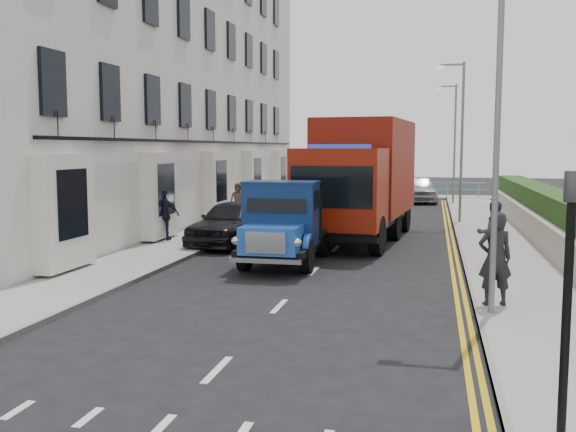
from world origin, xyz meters
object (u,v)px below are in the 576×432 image
object	(u,v)px
lamp_far	(453,137)
lamp_mid	(459,133)
lamp_near	(491,114)
red_lorry	(361,176)
bedford_lorry	(283,228)
parked_car_front	(233,222)
pedestrian_east_near	(495,259)

from	to	relation	value
lamp_far	lamp_mid	bearing A→B (deg)	-90.00
lamp_near	red_lorry	world-z (taller)	lamp_near
lamp_mid	bedford_lorry	world-z (taller)	lamp_mid
parked_car_front	lamp_near	bearing A→B (deg)	-38.83
lamp_near	lamp_mid	size ratio (longest dim) A/B	1.00
lamp_mid	parked_car_front	bearing A→B (deg)	-134.63
lamp_near	lamp_mid	xyz separation A→B (m)	(0.00, 16.00, 0.00)
lamp_near	lamp_mid	bearing A→B (deg)	90.00
parked_car_front	pedestrian_east_near	world-z (taller)	pedestrian_east_near
lamp_far	red_lorry	distance (m)	16.15
red_lorry	pedestrian_east_near	size ratio (longest dim) A/B	4.41
red_lorry	lamp_mid	bearing A→B (deg)	62.74
lamp_far	pedestrian_east_near	xyz separation A→B (m)	(0.22, -25.35, -2.91)
lamp_far	bedford_lorry	xyz separation A→B (m)	(-5.15, -21.53, -2.90)
red_lorry	lamp_far	bearing A→B (deg)	82.31
lamp_far	parked_car_front	world-z (taller)	lamp_far
pedestrian_east_near	lamp_mid	bearing A→B (deg)	-103.25
parked_car_front	pedestrian_east_near	bearing A→B (deg)	-35.64
lamp_far	red_lorry	world-z (taller)	lamp_far
lamp_far	parked_car_front	xyz separation A→B (m)	(-7.78, -17.88, -3.21)
pedestrian_east_near	parked_car_front	bearing A→B (deg)	-57.14
lamp_near	bedford_lorry	bearing A→B (deg)	139.06
bedford_lorry	parked_car_front	world-z (taller)	bedford_lorry
bedford_lorry	pedestrian_east_near	bearing A→B (deg)	-35.89
bedford_lorry	pedestrian_east_near	world-z (taller)	bedford_lorry
red_lorry	parked_car_front	xyz separation A→B (m)	(-4.17, -2.22, -1.54)
lamp_near	lamp_mid	distance (m)	16.00
lamp_far	pedestrian_east_near	size ratio (longest dim) A/B	3.61
red_lorry	pedestrian_east_near	bearing A→B (deg)	-63.14
bedford_lorry	red_lorry	xyz separation A→B (m)	(1.54, 5.87, 1.22)
red_lorry	lamp_near	bearing A→B (deg)	-65.46
lamp_near	bedford_lorry	xyz separation A→B (m)	(-5.15, 4.47, -2.90)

